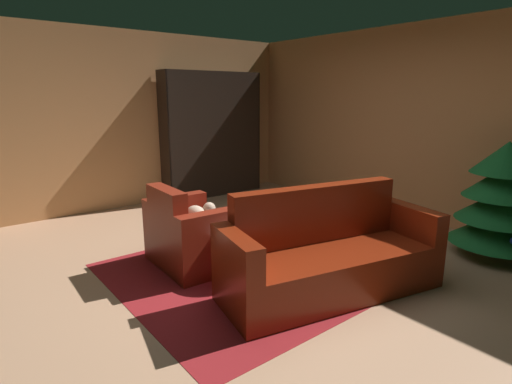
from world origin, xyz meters
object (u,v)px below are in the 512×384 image
Objects in this scene: coffee_table at (241,234)px; book_stack_on_table at (239,226)px; bottle_on_table at (258,218)px; decorated_tree at (502,200)px; bookshelf_unit at (219,136)px; armchair_red at (191,236)px; couch_red at (329,258)px.

book_stack_on_table is (-0.04, 0.01, 0.07)m from coffee_table.
decorated_tree is at bearing 59.22° from bottle_on_table.
bookshelf_unit is 9.07× the size of bottle_on_table.
bookshelf_unit is 3.38m from coffee_table.
decorated_tree is at bearing 59.69° from book_stack_on_table.
armchair_red is 0.55m from book_stack_on_table.
decorated_tree reaches higher than book_stack_on_table.
decorated_tree is (1.36, 2.40, 0.23)m from coffee_table.
armchair_red is at bearing -149.29° from coffee_table.
bookshelf_unit is 4.32m from decorated_tree.
couch_red is 3.19× the size of coffee_table.
bottle_on_table is at bearing -164.49° from couch_red.
couch_red reaches higher than book_stack_on_table.
book_stack_on_table is at bearing -30.26° from bookshelf_unit.
couch_red is at bearing 26.06° from coffee_table.
bookshelf_unit is 9.56× the size of book_stack_on_table.
armchair_red is at bearing -138.27° from bottle_on_table.
armchair_red is 0.56m from coffee_table.
coffee_table is 0.52× the size of decorated_tree.
armchair_red reaches higher than book_stack_on_table.
couch_red is 0.80m from bottle_on_table.
bottle_on_table is at bearing 78.47° from coffee_table.
couch_red reaches higher than bottle_on_table.
bookshelf_unit is at bearing 152.96° from bottle_on_table.
bookshelf_unit is 1.00× the size of couch_red.
bookshelf_unit is at bearing 160.68° from couch_red.
armchair_red is 4.38× the size of book_stack_on_table.
bottle_on_table is (-0.74, -0.21, 0.22)m from couch_red.
decorated_tree is (1.40, 2.39, 0.16)m from book_stack_on_table.
coffee_table is (2.88, -1.66, -0.61)m from bookshelf_unit.
decorated_tree is (4.24, 0.74, -0.38)m from bookshelf_unit.
armchair_red is 3.27m from decorated_tree.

